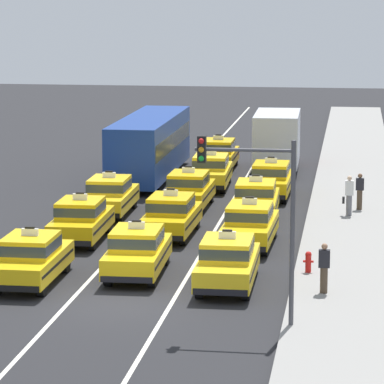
% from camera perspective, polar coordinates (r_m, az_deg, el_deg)
% --- Properties ---
extents(ground_plane, '(160.00, 160.00, 0.00)m').
position_cam_1_polar(ground_plane, '(35.24, -3.70, -5.69)').
color(ground_plane, '#232326').
extents(lane_stripe_left_center, '(0.14, 80.00, 0.01)m').
position_cam_1_polar(lane_stripe_left_center, '(54.71, -1.02, 0.07)').
color(lane_stripe_left_center, silver).
rests_on(lane_stripe_left_center, ground).
extents(lane_stripe_center_right, '(0.14, 80.00, 0.01)m').
position_cam_1_polar(lane_stripe_center_right, '(54.29, 2.32, -0.02)').
color(lane_stripe_center_right, silver).
rests_on(lane_stripe_center_right, ground).
extents(sidewalk_curb, '(4.00, 90.00, 0.15)m').
position_cam_1_polar(sidewalk_curb, '(49.08, 8.22, -1.13)').
color(sidewalk_curb, gray).
rests_on(sidewalk_curb, ground).
extents(taxi_left_nearest, '(1.86, 4.58, 1.96)m').
position_cam_1_polar(taxi_left_nearest, '(37.69, -8.15, -3.34)').
color(taxi_left_nearest, black).
rests_on(taxi_left_nearest, ground).
extents(taxi_left_second, '(1.92, 4.60, 1.96)m').
position_cam_1_polar(taxi_left_second, '(43.79, -5.65, -1.38)').
color(taxi_left_second, black).
rests_on(taxi_left_second, ground).
extents(taxi_left_third, '(1.89, 4.59, 1.96)m').
position_cam_1_polar(taxi_left_third, '(48.80, -4.19, -0.16)').
color(taxi_left_third, black).
rests_on(taxi_left_third, ground).
extents(bus_left_fourth, '(2.55, 11.21, 3.22)m').
position_cam_1_polar(bus_left_fourth, '(58.08, -2.15, 2.47)').
color(bus_left_fourth, black).
rests_on(bus_left_fourth, ground).
extents(taxi_center_nearest, '(1.95, 4.61, 1.96)m').
position_cam_1_polar(taxi_center_nearest, '(38.43, -2.80, -2.98)').
color(taxi_center_nearest, black).
rests_on(taxi_center_nearest, ground).
extents(taxi_center_second, '(1.89, 4.59, 1.96)m').
position_cam_1_polar(taxi_center_second, '(44.44, -1.06, -1.16)').
color(taxi_center_second, black).
rests_on(taxi_center_second, ground).
extents(taxi_center_third, '(1.87, 4.58, 1.96)m').
position_cam_1_polar(taxi_center_third, '(50.03, -0.16, 0.13)').
color(taxi_center_third, black).
rests_on(taxi_center_third, ground).
extents(taxi_center_fourth, '(1.95, 4.61, 1.96)m').
position_cam_1_polar(taxi_center_fourth, '(55.30, 0.96, 1.10)').
color(taxi_center_fourth, black).
rests_on(taxi_center_fourth, ground).
extents(taxi_center_fifth, '(1.83, 4.56, 1.96)m').
position_cam_1_polar(taxi_center_fifth, '(60.99, 1.36, 1.95)').
color(taxi_center_fifth, black).
rests_on(taxi_center_fifth, ground).
extents(taxi_right_nearest, '(1.87, 4.58, 1.96)m').
position_cam_1_polar(taxi_right_nearest, '(36.89, 1.81, -3.53)').
color(taxi_right_nearest, black).
rests_on(taxi_right_nearest, ground).
extents(taxi_right_second, '(1.92, 4.60, 1.96)m').
position_cam_1_polar(taxi_right_second, '(42.74, 2.95, -1.63)').
color(taxi_right_second, black).
rests_on(taxi_right_second, ground).
extents(taxi_right_third, '(1.91, 4.60, 1.96)m').
position_cam_1_polar(taxi_right_third, '(47.76, 3.26, -0.37)').
color(taxi_right_third, black).
rests_on(taxi_right_third, ground).
extents(taxi_right_fourth, '(1.88, 4.58, 1.96)m').
position_cam_1_polar(taxi_right_fourth, '(52.95, 4.03, 0.66)').
color(taxi_right_fourth, black).
rests_on(taxi_right_fourth, ground).
extents(box_truck_right_fifth, '(2.42, 7.01, 3.27)m').
position_cam_1_polar(box_truck_right_fifth, '(60.36, 4.37, 2.70)').
color(box_truck_right_fifth, black).
rests_on(box_truck_right_fifth, ground).
extents(pedestrian_near_crosswalk, '(0.36, 0.24, 1.61)m').
position_cam_1_polar(pedestrian_near_crosswalk, '(35.90, 6.72, -3.84)').
color(pedestrian_near_crosswalk, '#473828').
rests_on(pedestrian_near_crosswalk, sidewalk_curb).
extents(pedestrian_mid_block, '(0.47, 0.24, 1.72)m').
position_cam_1_polar(pedestrian_mid_block, '(48.29, 7.97, -0.18)').
color(pedestrian_mid_block, slate).
rests_on(pedestrian_mid_block, sidewalk_curb).
extents(pedestrian_by_storefront, '(0.36, 0.24, 1.60)m').
position_cam_1_polar(pedestrian_by_storefront, '(49.67, 8.51, 0.03)').
color(pedestrian_by_storefront, '#473828').
rests_on(pedestrian_by_storefront, sidewalk_curb).
extents(fire_hydrant, '(0.36, 0.22, 0.73)m').
position_cam_1_polar(fire_hydrant, '(38.51, 5.92, -3.50)').
color(fire_hydrant, red).
rests_on(fire_hydrant, sidewalk_curb).
extents(traffic_light_pole, '(2.87, 0.33, 5.58)m').
position_cam_1_polar(traffic_light_pole, '(31.86, 3.41, -0.33)').
color(traffic_light_pole, '#47474C').
rests_on(traffic_light_pole, ground).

